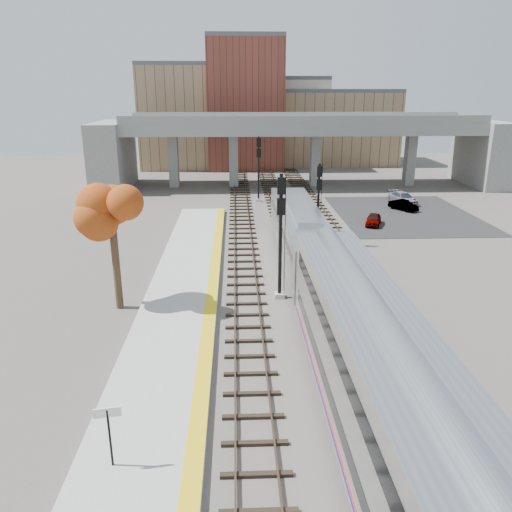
# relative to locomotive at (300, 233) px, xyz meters

# --- Properties ---
(ground) EXTENTS (160.00, 160.00, 0.00)m
(ground) POSITION_rel_locomotive_xyz_m (-1.00, -13.14, -2.28)
(ground) COLOR #47423D
(ground) RESTS_ON ground
(platform) EXTENTS (4.50, 60.00, 0.35)m
(platform) POSITION_rel_locomotive_xyz_m (-8.25, -13.14, -2.10)
(platform) COLOR #9E9E99
(platform) RESTS_ON ground
(yellow_strip) EXTENTS (0.70, 60.00, 0.01)m
(yellow_strip) POSITION_rel_locomotive_xyz_m (-6.35, -13.14, -1.92)
(yellow_strip) COLOR yellow
(yellow_strip) RESTS_ON platform
(tracks) EXTENTS (10.70, 95.00, 0.25)m
(tracks) POSITION_rel_locomotive_xyz_m (-0.07, -0.64, -2.20)
(tracks) COLOR black
(tracks) RESTS_ON ground
(overpass) EXTENTS (54.00, 12.00, 9.50)m
(overpass) POSITION_rel_locomotive_xyz_m (3.92, 31.86, 3.53)
(overpass) COLOR slate
(overpass) RESTS_ON ground
(buildings_far) EXTENTS (43.00, 21.00, 20.60)m
(buildings_far) POSITION_rel_locomotive_xyz_m (0.26, 53.43, 5.60)
(buildings_far) COLOR #937855
(buildings_far) RESTS_ON ground
(parking_lot) EXTENTS (14.00, 18.00, 0.04)m
(parking_lot) POSITION_rel_locomotive_xyz_m (13.00, 14.86, -2.26)
(parking_lot) COLOR black
(parking_lot) RESTS_ON ground
(locomotive) EXTENTS (3.02, 19.05, 4.10)m
(locomotive) POSITION_rel_locomotive_xyz_m (0.00, 0.00, 0.00)
(locomotive) COLOR #A8AAB2
(locomotive) RESTS_ON ground
(coach) EXTENTS (3.03, 25.00, 5.00)m
(coach) POSITION_rel_locomotive_xyz_m (-0.00, -22.61, 0.52)
(coach) COLOR #A8AAB2
(coach) RESTS_ON ground
(signal_mast_near) EXTENTS (0.60, 0.64, 7.83)m
(signal_mast_near) POSITION_rel_locomotive_xyz_m (-2.10, -6.75, 1.75)
(signal_mast_near) COLOR #9E9E99
(signal_mast_near) RESTS_ON ground
(signal_mast_mid) EXTENTS (0.60, 0.64, 6.85)m
(signal_mast_mid) POSITION_rel_locomotive_xyz_m (2.00, 4.29, 1.08)
(signal_mast_mid) COLOR #9E9E99
(signal_mast_mid) RESTS_ON ground
(signal_mast_far) EXTENTS (0.60, 0.64, 7.46)m
(signal_mast_far) POSITION_rel_locomotive_xyz_m (-2.10, 21.92, 1.50)
(signal_mast_far) COLOR #9E9E99
(signal_mast_far) RESTS_ON ground
(station_sign) EXTENTS (0.90, 0.19, 2.27)m
(station_sign) POSITION_rel_locomotive_xyz_m (-9.09, -21.66, -0.30)
(station_sign) COLOR black
(station_sign) RESTS_ON platform
(tree) EXTENTS (3.60, 3.60, 8.09)m
(tree) POSITION_rel_locomotive_xyz_m (-11.84, -7.84, 3.72)
(tree) COLOR #382619
(tree) RESTS_ON ground
(car_a) EXTENTS (2.35, 3.54, 1.12)m
(car_a) POSITION_rel_locomotive_xyz_m (8.49, 10.51, -1.68)
(car_a) COLOR #99999E
(car_a) RESTS_ON parking_lot
(car_b) EXTENTS (2.81, 3.44, 1.10)m
(car_b) POSITION_rel_locomotive_xyz_m (13.40, 16.58, -1.69)
(car_b) COLOR #99999E
(car_b) RESTS_ON parking_lot
(car_c) EXTENTS (2.89, 4.77, 1.29)m
(car_c) POSITION_rel_locomotive_xyz_m (14.43, 19.91, -1.59)
(car_c) COLOR #99999E
(car_c) RESTS_ON parking_lot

